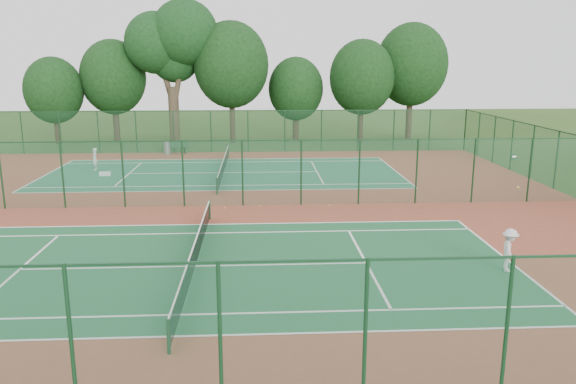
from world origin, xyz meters
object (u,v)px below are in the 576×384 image
(kit_bag, at_px, (105,174))
(player_near, at_px, (509,250))
(player_far, at_px, (95,159))
(bench, at_px, (177,147))
(big_tree, at_px, (172,42))
(trash_bin, at_px, (167,148))

(kit_bag, bearing_deg, player_near, -43.33)
(player_far, height_order, bench, player_far)
(player_near, xyz_separation_m, bench, (-15.66, 27.43, -0.28))
(big_tree, bearing_deg, trash_bin, -88.52)
(player_near, relative_size, kit_bag, 2.20)
(player_far, bearing_deg, kit_bag, 30.43)
(bench, xyz_separation_m, kit_bag, (-3.56, -8.99, -0.39))
(trash_bin, xyz_separation_m, bench, (0.79, 0.24, 0.01))
(player_far, relative_size, bench, 0.90)
(player_near, distance_m, big_tree, 38.49)
(trash_bin, distance_m, big_tree, 10.79)
(player_far, bearing_deg, big_tree, 164.59)
(player_near, height_order, player_far, player_near)
(kit_bag, bearing_deg, big_tree, 80.84)
(player_far, bearing_deg, bench, 145.96)
(bench, bearing_deg, player_far, -146.07)
(kit_bag, bearing_deg, trash_bin, 72.93)
(kit_bag, xyz_separation_m, big_tree, (2.60, 15.27, 8.97))
(player_far, height_order, kit_bag, player_far)
(trash_bin, bearing_deg, player_far, -120.99)
(player_far, distance_m, kit_bag, 2.53)
(trash_bin, distance_m, bench, 0.83)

